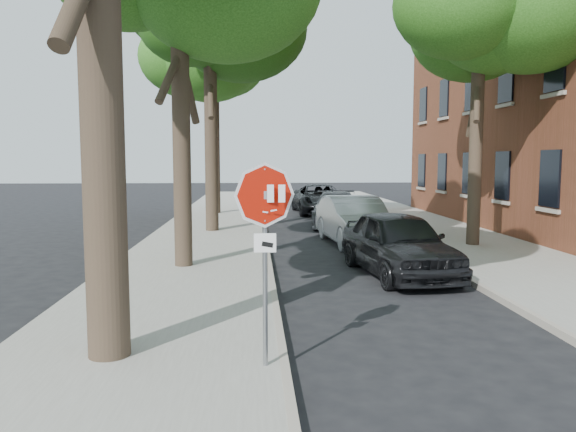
% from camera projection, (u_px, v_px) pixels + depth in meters
% --- Properties ---
extents(ground, '(120.00, 120.00, 0.00)m').
position_uv_depth(ground, '(319.00, 373.00, 7.28)').
color(ground, black).
rests_on(ground, ground).
extents(sidewalk_left, '(4.00, 55.00, 0.12)m').
position_uv_depth(sidewalk_left, '(205.00, 239.00, 19.04)').
color(sidewalk_left, gray).
rests_on(sidewalk_left, ground).
extents(sidewalk_right, '(4.00, 55.00, 0.12)m').
position_uv_depth(sidewalk_right, '(450.00, 237.00, 19.56)').
color(sidewalk_right, gray).
rests_on(sidewalk_right, ground).
extents(curb_left, '(0.12, 55.00, 0.13)m').
position_uv_depth(curb_left, '(265.00, 239.00, 19.17)').
color(curb_left, '#9E9384').
rests_on(curb_left, ground).
extents(curb_right, '(0.12, 55.00, 0.13)m').
position_uv_depth(curb_right, '(392.00, 238.00, 19.43)').
color(curb_right, '#9E9384').
rests_on(curb_right, ground).
extents(stop_sign, '(0.76, 0.34, 2.61)m').
position_uv_depth(stop_sign, '(265.00, 225.00, 7.02)').
color(stop_sign, gray).
rests_on(stop_sign, sidewalk_left).
extents(tree_mid_b, '(5.88, 5.46, 10.36)m').
position_uv_depth(tree_mid_b, '(209.00, 15.00, 20.36)').
color(tree_mid_b, black).
rests_on(tree_mid_b, sidewalk_left).
extents(tree_far, '(5.29, 4.91, 9.33)m').
position_uv_depth(tree_far, '(214.00, 68.00, 27.36)').
color(tree_far, black).
rests_on(tree_far, sidewalk_left).
extents(tree_right, '(5.29, 4.91, 9.33)m').
position_uv_depth(tree_right, '(478.00, 12.00, 16.96)').
color(tree_right, black).
rests_on(tree_right, sidewalk_right).
extents(car_a, '(2.35, 4.72, 1.55)m').
position_uv_depth(car_a, '(398.00, 243.00, 13.36)').
color(car_a, black).
rests_on(car_a, ground).
extents(car_b, '(2.08, 4.89, 1.57)m').
position_uv_depth(car_b, '(354.00, 220.00, 18.27)').
color(car_b, '#A7ABAF').
rests_on(car_b, ground).
extents(car_c, '(2.61, 5.09, 1.41)m').
position_uv_depth(car_c, '(336.00, 209.00, 23.36)').
color(car_c, '#4C4C51').
rests_on(car_c, ground).
extents(car_d, '(2.66, 5.43, 1.48)m').
position_uv_depth(car_d, '(320.00, 199.00, 28.72)').
color(car_d, black).
rests_on(car_d, ground).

